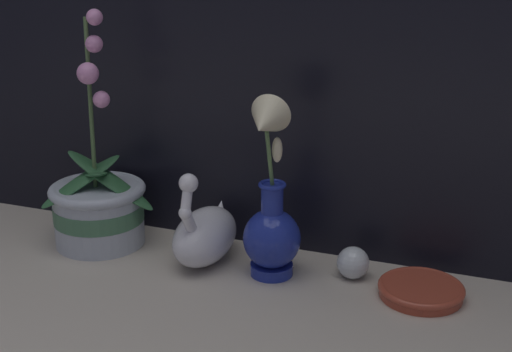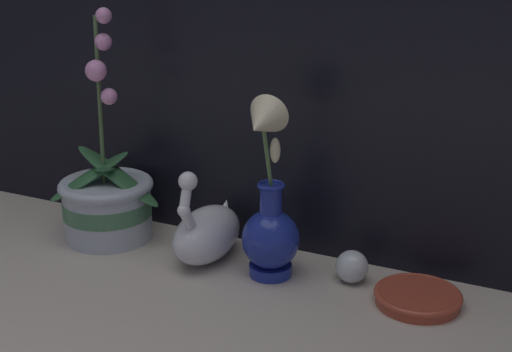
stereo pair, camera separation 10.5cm
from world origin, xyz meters
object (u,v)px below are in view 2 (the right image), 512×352
amber_dish (418,297)px  orchid_potted_plant (107,200)px  glass_sphere (352,267)px  blue_vase (269,218)px  swan_figurine (207,231)px

amber_dish → orchid_potted_plant: bearing=179.9°
glass_sphere → amber_dish: (0.12, -0.03, -0.02)m
orchid_potted_plant → amber_dish: (0.62, -0.00, -0.07)m
blue_vase → glass_sphere: size_ratio=5.74×
swan_figurine → orchid_potted_plant: bearing=179.8°
orchid_potted_plant → blue_vase: (0.36, -0.02, 0.03)m
glass_sphere → amber_dish: 0.13m
swan_figurine → blue_vase: (0.13, -0.02, 0.06)m
orchid_potted_plant → glass_sphere: 0.50m
orchid_potted_plant → swan_figurine: 0.23m
swan_figurine → glass_sphere: 0.28m
orchid_potted_plant → glass_sphere: orchid_potted_plant is taller
orchid_potted_plant → glass_sphere: (0.50, 0.03, -0.05)m
orchid_potted_plant → swan_figurine: bearing=-0.2°
glass_sphere → amber_dish: size_ratio=0.40×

